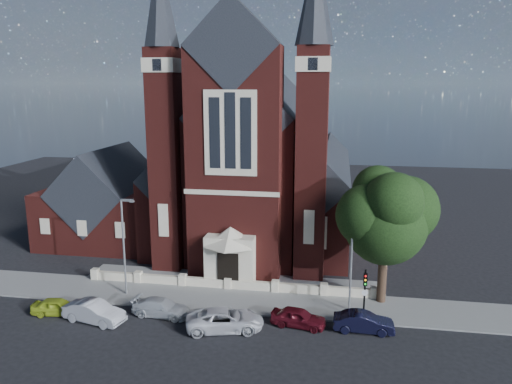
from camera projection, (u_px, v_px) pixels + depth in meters
The scene contains 16 objects.
ground at pixel (247, 256), 50.25m from camera, with size 120.00×120.00×0.00m, color black.
pavement_strip at pixel (223, 299), 40.13m from camera, with size 60.00×5.00×0.12m, color slate.
forecourt_paving at pixel (233, 280), 43.99m from camera, with size 26.00×3.00×0.14m, color slate.
forecourt_wall at pixel (228, 289), 42.06m from camera, with size 24.00×0.40×0.90m, color beige.
church at pixel (260, 163), 56.15m from camera, with size 20.01×34.90×29.20m.
parish_hall at pixel (109, 204), 54.89m from camera, with size 12.00×12.20×10.24m.
street_tree at pixel (387, 219), 37.75m from camera, with size 6.40×6.60×10.70m.
street_lamp_left at pixel (125, 241), 39.96m from camera, with size 1.16×0.22×8.09m.
street_lamp_right at pixel (353, 254), 37.02m from camera, with size 1.16×0.22×8.09m.
traffic_signal at pixel (365, 288), 35.79m from camera, with size 0.28×0.42×4.00m.
car_lime_van at pixel (57, 306), 37.35m from camera, with size 1.49×3.71×1.26m, color #9DB323.
car_silver_a at pixel (94, 312), 36.17m from camera, with size 1.63×4.68×1.54m, color #A5A7AD.
car_silver_b at pixel (161, 308), 37.14m from camera, with size 1.81×4.45×1.29m, color #B2B6BA.
car_white_suv at pixel (225, 320), 35.00m from camera, with size 2.51×5.45×1.52m, color silver.
car_dark_red at pixel (298, 317), 35.52m from camera, with size 1.59×3.95×1.35m, color #4F0D16.
car_navy at pixel (364, 322), 34.75m from camera, with size 1.47×4.22×1.39m, color black.
Camera 1 is at (8.88, -31.90, 16.99)m, focal length 35.00 mm.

